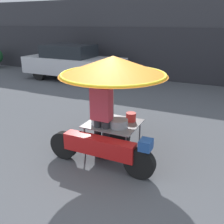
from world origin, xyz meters
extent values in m
plane|color=#4C4F54|center=(0.00, 0.00, 0.00)|extent=(36.00, 36.00, 0.00)
cube|color=#38383D|center=(0.00, 8.79, 1.80)|extent=(28.00, 2.00, 3.59)
cube|color=#28282D|center=(0.00, 7.76, 1.17)|extent=(23.80, 0.06, 2.34)
cylinder|color=black|center=(0.66, 0.07, 0.28)|extent=(0.56, 0.14, 0.56)
cylinder|color=black|center=(-0.92, 0.07, 0.28)|extent=(0.56, 0.14, 0.56)
cube|color=red|center=(-0.13, 0.07, 0.44)|extent=(1.39, 0.24, 0.32)
cube|color=#234C93|center=(0.75, 0.07, 0.66)|extent=(0.20, 0.24, 0.18)
cylinder|color=black|center=(-0.13, 0.95, 0.25)|extent=(0.50, 0.14, 0.50)
cylinder|color=#515156|center=(0.31, 0.29, 0.32)|extent=(0.03, 0.03, 0.65)
cylinder|color=#515156|center=(0.31, 1.06, 0.32)|extent=(0.03, 0.03, 0.65)
cylinder|color=#515156|center=(-0.57, 0.29, 0.32)|extent=(0.03, 0.03, 0.65)
cylinder|color=#515156|center=(-0.57, 1.06, 0.32)|extent=(0.03, 0.03, 0.65)
cube|color=gray|center=(-0.13, 0.68, 0.66)|extent=(1.03, 0.91, 0.02)
cylinder|color=#B2B2B7|center=(-0.13, 0.68, 1.15)|extent=(0.03, 0.03, 0.97)
cone|color=orange|center=(-0.13, 0.68, 1.81)|extent=(2.04, 2.04, 0.36)
torus|color=yellow|center=(-0.13, 0.68, 1.65)|extent=(1.99, 1.99, 0.05)
cylinder|color=silver|center=(-0.36, 0.52, 0.78)|extent=(0.31, 0.31, 0.22)
cylinder|color=#939399|center=(0.05, 0.54, 0.74)|extent=(0.36, 0.36, 0.15)
cylinder|color=red|center=(0.15, 0.93, 0.75)|extent=(0.20, 0.20, 0.18)
cylinder|color=#2D2D33|center=(-0.32, 0.38, 0.42)|extent=(0.14, 0.14, 0.83)
cylinder|color=#2D2D33|center=(-0.14, 0.38, 0.42)|extent=(0.14, 0.14, 0.83)
cube|color=#C13847|center=(-0.23, 0.38, 1.14)|extent=(0.38, 0.22, 0.62)
sphere|color=tan|center=(-0.23, 0.38, 1.57)|extent=(0.22, 0.22, 0.22)
cylinder|color=black|center=(-3.26, 5.43, 0.30)|extent=(0.60, 0.20, 0.60)
cylinder|color=black|center=(-3.26, 6.93, 0.30)|extent=(0.60, 0.20, 0.60)
cylinder|color=black|center=(-6.16, 5.43, 0.30)|extent=(0.60, 0.20, 0.60)
cylinder|color=black|center=(-6.16, 6.93, 0.30)|extent=(0.60, 0.20, 0.60)
cube|color=silver|center=(-4.71, 6.18, 0.67)|extent=(4.67, 1.76, 0.74)
cube|color=#1E2328|center=(-4.94, 6.18, 1.32)|extent=(2.24, 1.55, 0.55)
camera|label=1|loc=(1.82, -3.50, 2.58)|focal=40.00mm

